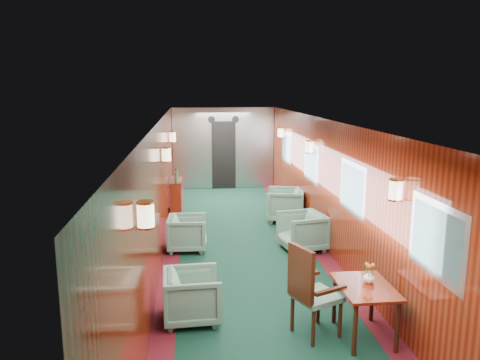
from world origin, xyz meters
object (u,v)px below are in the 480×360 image
Objects in this scene: dining_table at (365,294)px; armchair_right_near at (302,231)px; armchair_left_near at (192,296)px; armchair_left_far at (187,233)px; side_chair at (310,288)px; credenza at (176,196)px; armchair_right_far at (285,205)px.

dining_table is 3.12m from armchair_right_near.
armchair_right_near reaches higher than armchair_left_near.
dining_table reaches higher than armchair_left_far.
armchair_left_far is (-2.12, 3.34, -0.23)m from dining_table.
armchair_right_near is (0.64, 3.04, -0.28)m from side_chair.
credenza is 5.37m from armchair_left_near.
credenza is 2.68m from armchair_left_far.
armchair_left_far is at bearing -38.95° from armchair_right_far.
credenza reaches higher than dining_table.
side_chair is at bearing -22.93° from armchair_right_near.
armchair_right_near is (2.04, 2.48, 0.02)m from armchair_left_near.
side_chair is 1.59× the size of armchair_left_near.
credenza is at bearing 1.05° from armchair_left_near.
side_chair is at bearing -153.17° from armchair_left_far.
side_chair is 1.53m from armchair_left_near.
armchair_left_near is at bearing 134.32° from side_chair.
armchair_left_near is 0.94× the size of armchair_right_near.
armchair_right_far is (0.05, 5.04, -0.18)m from dining_table.
side_chair is at bearing 4.78° from armchair_right_far.
side_chair reaches higher than armchair_right_near.
armchair_left_near reaches higher than armchair_left_far.
dining_table is 5.05m from armchair_right_far.
armchair_right_near is at bearing -42.11° from armchair_left_near.
armchair_right_near is at bearing 90.49° from dining_table.
armchair_left_far is (-0.07, 2.70, -0.01)m from armchair_left_near.
side_chair reaches higher than armchair_left_near.
armchair_right_far is (2.18, 1.71, 0.05)m from armchair_left_far.
armchair_left_far is at bearing -1.16° from armchair_left_near.
armchair_left_near is (-1.39, 0.56, -0.30)m from side_chair.
side_chair is 3.12m from armchair_right_near.
armchair_right_near reaches higher than armchair_left_far.
credenza is at bearing -151.27° from armchair_right_near.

